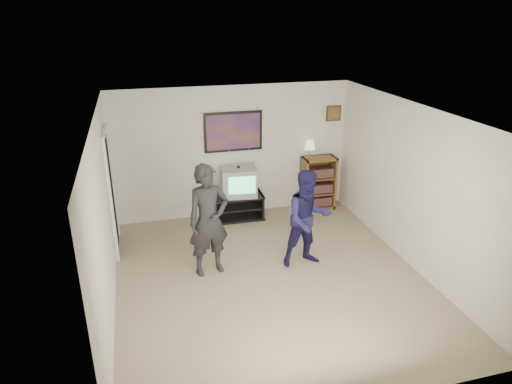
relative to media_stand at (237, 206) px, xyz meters
name	(u,v)px	position (x,y,z in m)	size (l,w,h in m)	color
room_shell	(265,193)	(0.00, -1.88, 1.01)	(4.51, 5.00, 2.51)	#706647
media_stand	(237,206)	(0.00, 0.00, 0.00)	(0.98, 0.56, 0.48)	black
crt_television	(239,181)	(0.03, 0.00, 0.51)	(0.64, 0.54, 0.54)	#A0A09B
bookshelf	(318,183)	(1.67, 0.05, 0.29)	(0.65, 0.37, 1.07)	brown
table_lamp	(310,149)	(1.47, 0.09, 1.00)	(0.22, 0.22, 0.35)	beige
person_tall	(209,220)	(-0.84, -1.78, 0.62)	(0.63, 0.42, 1.73)	black
person_short	(308,219)	(0.67, -1.94, 0.54)	(0.76, 0.59, 1.55)	#1B1740
controller_left	(208,189)	(-0.79, -1.55, 1.04)	(0.04, 0.13, 0.04)	white
controller_right	(302,196)	(0.66, -1.69, 0.82)	(0.03, 0.11, 0.03)	white
poster	(233,132)	(0.00, 0.25, 1.41)	(1.10, 0.03, 0.75)	black
air_vent	(203,117)	(-0.55, 0.25, 1.71)	(0.28, 0.02, 0.14)	white
small_picture	(334,113)	(2.00, 0.25, 1.64)	(0.30, 0.03, 0.30)	black
doorway	(111,193)	(-2.24, -0.63, 0.76)	(0.03, 0.85, 2.00)	black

